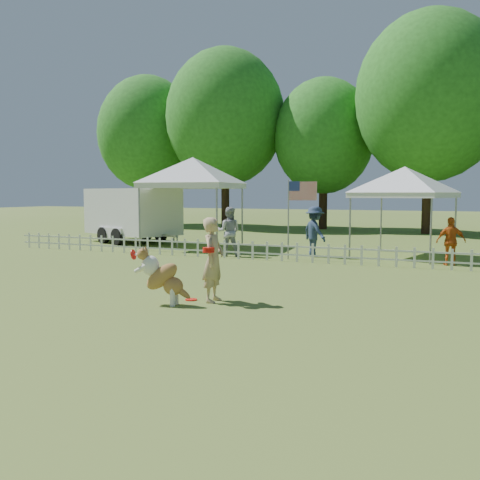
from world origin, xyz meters
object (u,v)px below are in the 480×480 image
Objects in this scene: frisbee_on_turf at (191,300)px; spectator_b at (315,232)px; canopy_tent_left at (193,204)px; dog at (163,277)px; spectator_a at (229,232)px; handler at (213,260)px; canopy_tent_right at (404,213)px; cargo_trailer at (132,215)px; flag_pole at (288,220)px; spectator_c at (451,241)px.

frisbee_on_turf is 0.14× the size of spectator_b.
dog is at bearing -70.76° from canopy_tent_left.
canopy_tent_left reaches higher than dog.
spectator_a is (-2.18, 7.80, 0.29)m from dog.
spectator_a is at bearing 108.92° from frisbee_on_turf.
handler is 1.04m from dog.
handler is at bearing -92.13° from canopy_tent_right.
handler is 0.56× the size of canopy_tent_right.
frisbee_on_turf is (0.28, 0.61, -0.54)m from dog.
handler is 13.48m from cargo_trailer.
canopy_tent_left reaches higher than spectator_a.
handler is 6.97× the size of frisbee_on_turf.
flag_pole is (8.12, -2.97, 0.09)m from cargo_trailer.
canopy_tent_right is 3.94m from flag_pole.
dog is at bearing -92.12° from flag_pole.
spectator_a is at bearing 17.22° from handler.
canopy_tent_left is at bearing 25.40° from handler.
canopy_tent_left is at bearing 118.20° from frisbee_on_turf.
flag_pole reaches higher than spectator_c.
spectator_c is at bearing 3.30° from flag_pole.
flag_pole is at bearing 101.09° from spectator_b.
canopy_tent_right is 3.01m from spectator_b.
canopy_tent_left is at bearing -25.05° from spectator_c.
cargo_trailer is 3.19× the size of spectator_b.
flag_pole reaches higher than handler.
handler is 7.73m from spectator_a.
cargo_trailer is 2.12× the size of flag_pole.
cargo_trailer is 13.27m from spectator_c.
dog is 0.20× the size of cargo_trailer.
spectator_b is (5.21, -1.03, -0.88)m from canopy_tent_left.
spectator_c is at bearing 10.52° from cargo_trailer.
dog is 0.32× the size of canopy_tent_left.
cargo_trailer reaches higher than spectator_a.
handler is 8.13m from spectator_b.
canopy_tent_left is at bearing -54.85° from spectator_a.
spectator_b is at bearing -145.90° from canopy_tent_right.
spectator_a is 1.17× the size of spectator_c.
cargo_trailer is (-8.93, 10.09, 0.36)m from handler.
cargo_trailer is at bearing 157.39° from flag_pole.
dog is 7.81m from flag_pole.
canopy_tent_right is at bearing -175.35° from spectator_a.
canopy_tent_right is at bearing 28.89° from flag_pole.
dog is 9.59m from spectator_c.
spectator_b is (0.55, 8.78, 0.31)m from dog.
frisbee_on_turf is 10.59m from canopy_tent_left.
canopy_tent_left is 7.97m from canopy_tent_right.
frisbee_on_turf is 0.17× the size of spectator_c.
flag_pole is (-0.05, 7.77, 0.74)m from dog.
canopy_tent_right is 1.76× the size of spectator_a.
dog is 8.80m from spectator_b.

